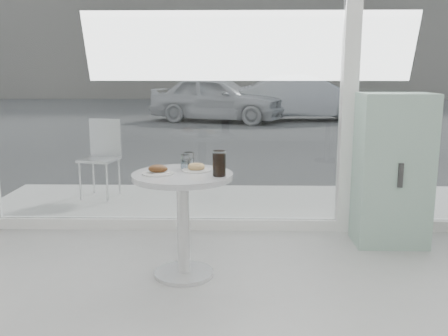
{
  "coord_description": "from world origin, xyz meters",
  "views": [
    {
      "loc": [
        -0.13,
        -1.56,
        1.5
      ],
      "look_at": [
        -0.2,
        1.7,
        0.85
      ],
      "focal_mm": 40.0,
      "sensor_mm": 36.0,
      "label": 1
    }
  ],
  "objects_px": {
    "car_silver": "(305,98)",
    "water_tumbler_b": "(189,161)",
    "patio_chair": "(102,153)",
    "plate_donut": "(196,168)",
    "mint_cabinet": "(393,170)",
    "plate_fritter": "(158,171)",
    "main_table": "(183,203)",
    "water_tumbler_a": "(185,163)",
    "cola_glass": "(219,164)",
    "car_white": "(217,99)"
  },
  "relations": [
    {
      "from": "patio_chair",
      "to": "cola_glass",
      "type": "xyz_separation_m",
      "value": [
        1.42,
        -2.23,
        0.3
      ]
    },
    {
      "from": "main_table",
      "to": "patio_chair",
      "type": "relative_size",
      "value": 0.87
    },
    {
      "from": "plate_donut",
      "to": "patio_chair",
      "type": "bearing_deg",
      "value": 121.12
    },
    {
      "from": "main_table",
      "to": "mint_cabinet",
      "type": "bearing_deg",
      "value": 23.06
    },
    {
      "from": "patio_chair",
      "to": "car_white",
      "type": "height_order",
      "value": "car_white"
    },
    {
      "from": "water_tumbler_b",
      "to": "car_white",
      "type": "bearing_deg",
      "value": 90.83
    },
    {
      "from": "patio_chair",
      "to": "plate_donut",
      "type": "xyz_separation_m",
      "value": [
        1.25,
        -2.07,
        0.24
      ]
    },
    {
      "from": "mint_cabinet",
      "to": "water_tumbler_a",
      "type": "relative_size",
      "value": 12.23
    },
    {
      "from": "car_white",
      "to": "plate_fritter",
      "type": "bearing_deg",
      "value": -161.33
    },
    {
      "from": "cola_glass",
      "to": "plate_donut",
      "type": "bearing_deg",
      "value": 135.81
    },
    {
      "from": "mint_cabinet",
      "to": "patio_chair",
      "type": "distance_m",
      "value": 3.21
    },
    {
      "from": "mint_cabinet",
      "to": "cola_glass",
      "type": "xyz_separation_m",
      "value": [
        -1.45,
        -0.81,
        0.2
      ]
    },
    {
      "from": "plate_fritter",
      "to": "water_tumbler_a",
      "type": "xyz_separation_m",
      "value": [
        0.17,
        0.19,
        0.02
      ]
    },
    {
      "from": "patio_chair",
      "to": "main_table",
      "type": "bearing_deg",
      "value": -50.68
    },
    {
      "from": "car_white",
      "to": "cola_glass",
      "type": "bearing_deg",
      "value": -159.1
    },
    {
      "from": "main_table",
      "to": "patio_chair",
      "type": "bearing_deg",
      "value": 118.23
    },
    {
      "from": "mint_cabinet",
      "to": "car_silver",
      "type": "height_order",
      "value": "car_silver"
    },
    {
      "from": "water_tumbler_b",
      "to": "car_silver",
      "type": "bearing_deg",
      "value": 77.78
    },
    {
      "from": "mint_cabinet",
      "to": "cola_glass",
      "type": "bearing_deg",
      "value": -150.6
    },
    {
      "from": "mint_cabinet",
      "to": "water_tumbler_b",
      "type": "bearing_deg",
      "value": -162.61
    },
    {
      "from": "patio_chair",
      "to": "water_tumbler_b",
      "type": "relative_size",
      "value": 7.55
    },
    {
      "from": "car_silver",
      "to": "water_tumbler_b",
      "type": "bearing_deg",
      "value": 164.24
    },
    {
      "from": "main_table",
      "to": "car_silver",
      "type": "bearing_deg",
      "value": 77.87
    },
    {
      "from": "main_table",
      "to": "plate_fritter",
      "type": "xyz_separation_m",
      "value": [
        -0.17,
        -0.03,
        0.25
      ]
    },
    {
      "from": "main_table",
      "to": "plate_donut",
      "type": "distance_m",
      "value": 0.27
    },
    {
      "from": "patio_chair",
      "to": "water_tumbler_b",
      "type": "height_order",
      "value": "patio_chair"
    },
    {
      "from": "main_table",
      "to": "plate_donut",
      "type": "bearing_deg",
      "value": 42.64
    },
    {
      "from": "water_tumbler_a",
      "to": "cola_glass",
      "type": "bearing_deg",
      "value": -43.13
    },
    {
      "from": "car_silver",
      "to": "car_white",
      "type": "bearing_deg",
      "value": 95.59
    },
    {
      "from": "water_tumbler_b",
      "to": "plate_donut",
      "type": "bearing_deg",
      "value": -61.53
    },
    {
      "from": "car_white",
      "to": "plate_fritter",
      "type": "height_order",
      "value": "car_white"
    },
    {
      "from": "water_tumbler_a",
      "to": "cola_glass",
      "type": "height_order",
      "value": "cola_glass"
    },
    {
      "from": "mint_cabinet",
      "to": "car_white",
      "type": "xyz_separation_m",
      "value": [
        -1.85,
        10.23,
        0.01
      ]
    },
    {
      "from": "patio_chair",
      "to": "plate_fritter",
      "type": "relative_size",
      "value": 3.97
    },
    {
      "from": "plate_fritter",
      "to": "plate_donut",
      "type": "relative_size",
      "value": 1.05
    },
    {
      "from": "plate_fritter",
      "to": "cola_glass",
      "type": "bearing_deg",
      "value": -6.63
    },
    {
      "from": "car_white",
      "to": "water_tumbler_a",
      "type": "bearing_deg",
      "value": -160.43
    },
    {
      "from": "cola_glass",
      "to": "water_tumbler_a",
      "type": "bearing_deg",
      "value": 136.87
    },
    {
      "from": "mint_cabinet",
      "to": "car_white",
      "type": "relative_size",
      "value": 0.34
    },
    {
      "from": "car_white",
      "to": "water_tumbler_b",
      "type": "relative_size",
      "value": 32.93
    },
    {
      "from": "main_table",
      "to": "mint_cabinet",
      "type": "xyz_separation_m",
      "value": [
        1.72,
        0.73,
        0.1
      ]
    },
    {
      "from": "car_white",
      "to": "plate_fritter",
      "type": "xyz_separation_m",
      "value": [
        -0.04,
        -11.0,
        0.14
      ]
    },
    {
      "from": "main_table",
      "to": "plate_fritter",
      "type": "bearing_deg",
      "value": -169.29
    },
    {
      "from": "car_white",
      "to": "car_silver",
      "type": "bearing_deg",
      "value": -62.01
    },
    {
      "from": "main_table",
      "to": "patio_chair",
      "type": "xyz_separation_m",
      "value": [
        -1.16,
        2.15,
        0.0
      ]
    },
    {
      "from": "main_table",
      "to": "plate_donut",
      "type": "relative_size",
      "value": 3.63
    },
    {
      "from": "plate_fritter",
      "to": "cola_glass",
      "type": "xyz_separation_m",
      "value": [
        0.43,
        -0.05,
        0.06
      ]
    },
    {
      "from": "mint_cabinet",
      "to": "plate_fritter",
      "type": "relative_size",
      "value": 5.85
    },
    {
      "from": "car_white",
      "to": "water_tumbler_a",
      "type": "distance_m",
      "value": 10.8
    },
    {
      "from": "patio_chair",
      "to": "plate_fritter",
      "type": "xyz_separation_m",
      "value": [
        0.99,
        -2.18,
        0.24
      ]
    }
  ]
}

